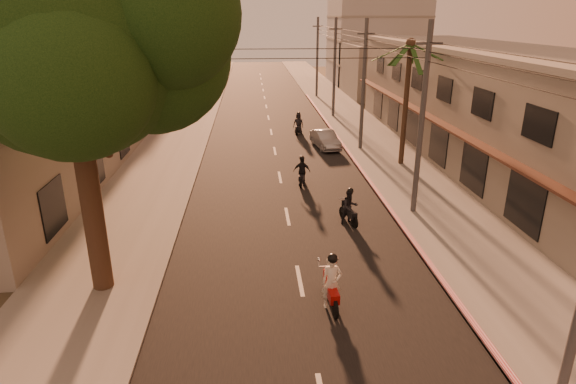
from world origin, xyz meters
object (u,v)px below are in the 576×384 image
palm_tree (410,51)px  parked_car (325,139)px  scooter_red (331,284)px  scooter_mid_a (349,207)px  scooter_far_a (298,124)px  broadleaf_tree (82,39)px  scooter_mid_b (302,172)px

palm_tree → parked_car: palm_tree is taller
scooter_red → scooter_mid_a: size_ratio=1.14×
scooter_far_a → broadleaf_tree: bearing=-95.1°
parked_car → scooter_far_a: bearing=99.8°
broadleaf_tree → parked_car: (10.34, 18.50, -7.84)m
scooter_red → parked_car: 20.56m
palm_tree → scooter_far_a: size_ratio=4.52×
palm_tree → scooter_mid_b: size_ratio=4.68×
scooter_mid_a → scooter_mid_b: size_ratio=1.01×
scooter_mid_b → parked_car: size_ratio=0.44×
scooter_red → broadleaf_tree: bearing=163.1°
scooter_red → scooter_mid_b: (0.30, 12.30, -0.08)m
scooter_red → scooter_far_a: size_ratio=1.11×
palm_tree → parked_car: 9.07m
broadleaf_tree → palm_tree: 20.18m
scooter_red → scooter_mid_a: scooter_red is taller
scooter_mid_a → scooter_mid_b: scooter_mid_a is taller
scooter_mid_a → scooter_far_a: size_ratio=0.97×
scooter_red → parked_car: bearing=79.1°
broadleaf_tree → scooter_mid_a: (9.42, 4.86, -7.67)m
scooter_mid_a → parked_car: 13.67m
scooter_red → parked_car: size_ratio=0.50×
broadleaf_tree → scooter_mid_a: broadleaf_tree is taller
palm_tree → scooter_red: (-7.13, -15.72, -6.29)m
scooter_mid_b → scooter_far_a: 12.63m
palm_tree → scooter_mid_a: palm_tree is taller
parked_car → broadleaf_tree: bearing=-128.2°
scooter_mid_b → parked_car: bearing=83.4°
broadleaf_tree → scooter_mid_b: bearing=53.3°
scooter_red → scooter_far_a: bearing=84.1°
broadleaf_tree → scooter_red: size_ratio=6.02×
scooter_mid_a → scooter_far_a: 18.17m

